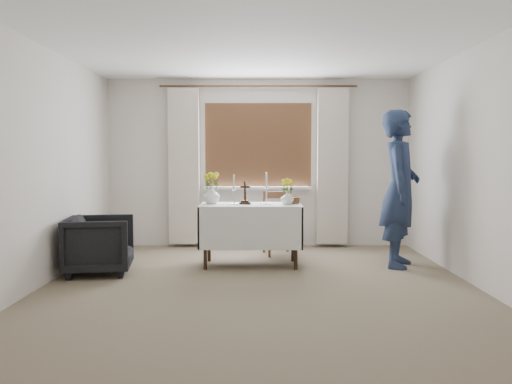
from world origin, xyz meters
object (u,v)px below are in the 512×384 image
(altar_table, at_px, (251,235))
(person, at_px, (400,189))
(wooden_cross, at_px, (245,193))
(flower_vase_left, at_px, (211,195))
(flower_vase_right, at_px, (287,198))
(wooden_chair, at_px, (279,223))
(armchair, at_px, (100,245))

(altar_table, bearing_deg, person, -1.24)
(wooden_cross, bearing_deg, person, 6.10)
(flower_vase_left, bearing_deg, flower_vase_right, -6.35)
(altar_table, bearing_deg, flower_vase_right, -5.24)
(flower_vase_right, bearing_deg, person, 0.06)
(wooden_chair, height_order, person, person)
(flower_vase_right, bearing_deg, altar_table, 174.76)
(person, relative_size, flower_vase_left, 8.80)
(altar_table, xyz_separation_m, flower_vase_left, (-0.49, 0.06, 0.49))
(wooden_cross, relative_size, flower_vase_right, 1.72)
(altar_table, xyz_separation_m, wooden_cross, (-0.07, -0.00, 0.52))
(altar_table, relative_size, person, 0.65)
(altar_table, xyz_separation_m, armchair, (-1.74, -0.43, -0.05))
(wooden_chair, relative_size, armchair, 1.18)
(flower_vase_right, bearing_deg, wooden_cross, 175.55)
(wooden_cross, distance_m, flower_vase_right, 0.52)
(armchair, xyz_separation_m, flower_vase_right, (2.18, 0.39, 0.51))
(person, bearing_deg, armchair, 117.41)
(altar_table, distance_m, flower_vase_right, 0.65)
(flower_vase_left, bearing_deg, armchair, -158.30)
(armchair, bearing_deg, wooden_cross, -84.15)
(person, bearing_deg, flower_vase_left, 108.55)
(flower_vase_left, bearing_deg, person, -2.55)
(armchair, bearing_deg, flower_vase_right, -88.51)
(wooden_cross, xyz_separation_m, flower_vase_left, (-0.42, 0.06, -0.03))
(altar_table, distance_m, wooden_cross, 0.53)
(wooden_chair, bearing_deg, flower_vase_right, -96.44)
(wooden_chair, distance_m, flower_vase_right, 0.85)
(altar_table, height_order, flower_vase_right, flower_vase_right)
(armchair, bearing_deg, altar_table, -84.68)
(wooden_chair, bearing_deg, armchair, -163.59)
(flower_vase_left, bearing_deg, wooden_chair, 36.07)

